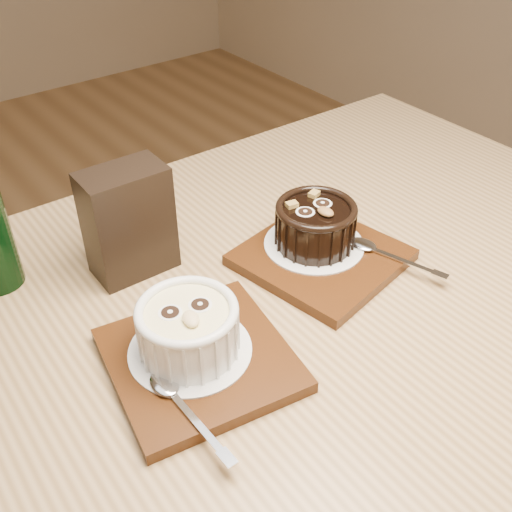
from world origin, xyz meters
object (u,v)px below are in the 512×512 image
at_px(ramekin_dark, 315,223).
at_px(condiment_stand, 129,222).
at_px(table, 268,378).
at_px(tray_right, 321,257).
at_px(ramekin_white, 188,327).
at_px(tray_left, 200,360).

distance_m(ramekin_dark, condiment_stand, 0.23).
relative_size(table, condiment_stand, 8.69).
height_order(table, tray_right, tray_right).
bearing_deg(condiment_stand, ramekin_dark, -30.48).
relative_size(ramekin_white, tray_right, 0.58).
bearing_deg(table, tray_right, 21.49).
distance_m(ramekin_white, condiment_stand, 0.18).
bearing_deg(table, tray_left, -178.05).
bearing_deg(tray_right, table, -158.51).
relative_size(table, ramekin_dark, 11.76).
height_order(ramekin_dark, condiment_stand, condiment_stand).
bearing_deg(ramekin_dark, tray_right, -104.99).
height_order(table, ramekin_dark, ramekin_dark).
bearing_deg(condiment_stand, tray_left, -98.06).
distance_m(table, ramekin_dark, 0.20).
relative_size(table, tray_left, 6.76).
distance_m(tray_left, ramekin_white, 0.04).
distance_m(table, condiment_stand, 0.26).
height_order(table, condiment_stand, condiment_stand).
bearing_deg(ramekin_dark, ramekin_white, -167.92).
relative_size(ramekin_white, ramekin_dark, 1.02).
height_order(tray_left, ramekin_dark, ramekin_dark).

